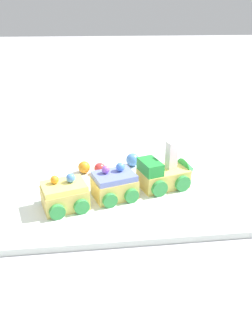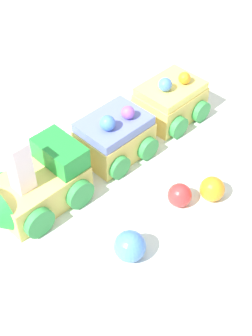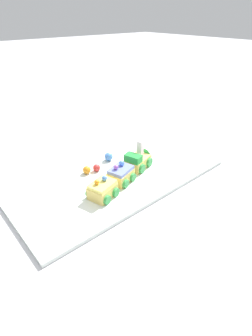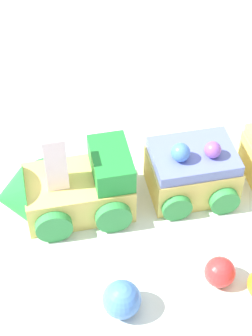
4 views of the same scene
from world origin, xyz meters
The scene contains 6 objects.
ground_plane centered at (0.00, 0.00, 0.00)m, with size 10.00×10.00×0.00m, color #B2B2B7.
display_board centered at (0.00, 0.00, 0.01)m, with size 0.71×0.35×0.01m, color silver.
cake_train_locomotive centered at (0.10, 0.00, 0.04)m, with size 0.13×0.10×0.09m.
cake_car_blueberry centered at (-0.01, -0.04, 0.04)m, with size 0.09×0.09×0.07m.
gumball_blue centered at (0.04, 0.10, 0.03)m, with size 0.03×0.03×0.03m, color #4C84E0.
gumball_red centered at (-0.04, 0.07, 0.02)m, with size 0.03×0.03×0.03m, color red.
Camera 4 is at (0.02, 0.33, 0.41)m, focal length 60.00 mm.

